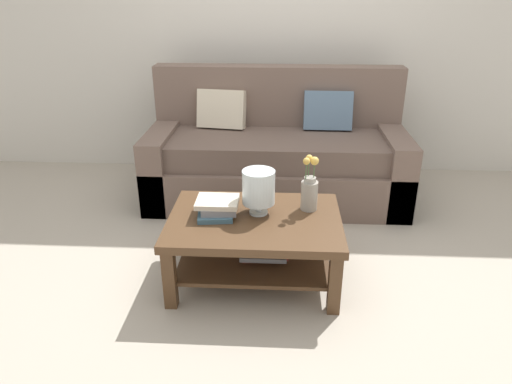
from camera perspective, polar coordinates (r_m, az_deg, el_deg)
ground_plane at (r=3.32m, az=1.89°, el=-6.79°), size 10.00×10.00×0.00m
back_wall at (r=4.51m, az=2.66°, el=19.61°), size 6.40×0.12×2.70m
couch at (r=3.99m, az=2.50°, el=4.47°), size 2.11×0.90×1.06m
coffee_table at (r=2.86m, az=-0.11°, el=-5.18°), size 1.03×0.74×0.42m
book_stack_main at (r=2.82m, az=-4.71°, el=-1.89°), size 0.25×0.24×0.10m
glass_hurricane_vase at (r=2.79m, az=0.31°, el=0.49°), size 0.20×0.20×0.28m
flower_pitcher at (r=2.88m, az=6.50°, el=0.21°), size 0.10×0.10×0.35m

